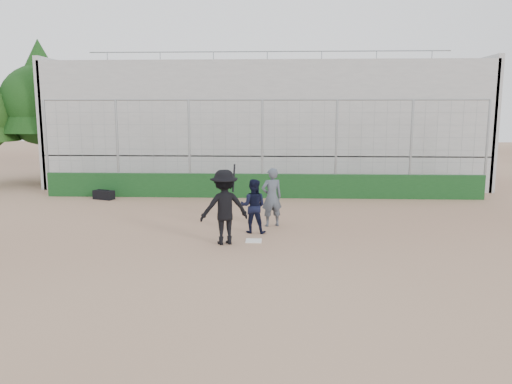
{
  "coord_description": "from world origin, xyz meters",
  "views": [
    {
      "loc": [
        0.67,
        -13.36,
        3.56
      ],
      "look_at": [
        0.0,
        1.4,
        1.15
      ],
      "focal_mm": 35.0,
      "sensor_mm": 36.0,
      "label": 1
    }
  ],
  "objects_px": {
    "batter_at_plate": "(224,207)",
    "umpire": "(272,200)",
    "catcher_crouched": "(253,215)",
    "equipment_bag": "(104,195)"
  },
  "relations": [
    {
      "from": "catcher_crouched",
      "to": "umpire",
      "type": "relative_size",
      "value": 0.66
    },
    {
      "from": "catcher_crouched",
      "to": "batter_at_plate",
      "type": "bearing_deg",
      "value": -120.28
    },
    {
      "from": "catcher_crouched",
      "to": "equipment_bag",
      "type": "height_order",
      "value": "catcher_crouched"
    },
    {
      "from": "catcher_crouched",
      "to": "umpire",
      "type": "xyz_separation_m",
      "value": [
        0.53,
        0.92,
        0.28
      ]
    },
    {
      "from": "batter_at_plate",
      "to": "equipment_bag",
      "type": "height_order",
      "value": "batter_at_plate"
    },
    {
      "from": "batter_at_plate",
      "to": "umpire",
      "type": "height_order",
      "value": "batter_at_plate"
    },
    {
      "from": "catcher_crouched",
      "to": "equipment_bag",
      "type": "bearing_deg",
      "value": 139.84
    },
    {
      "from": "equipment_bag",
      "to": "catcher_crouched",
      "type": "bearing_deg",
      "value": -40.16
    },
    {
      "from": "catcher_crouched",
      "to": "umpire",
      "type": "distance_m",
      "value": 1.09
    },
    {
      "from": "batter_at_plate",
      "to": "catcher_crouched",
      "type": "relative_size",
      "value": 1.96
    }
  ]
}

